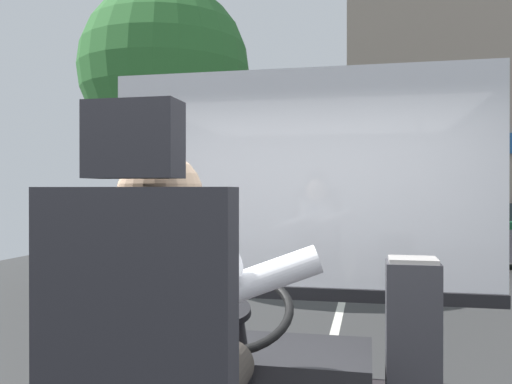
% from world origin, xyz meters
% --- Properties ---
extents(ground, '(18.00, 44.00, 0.06)m').
position_xyz_m(ground, '(0.00, 8.80, -0.02)').
color(ground, '#333333').
extents(bus_driver, '(0.81, 0.56, 0.75)m').
position_xyz_m(bus_driver, '(-0.10, -0.41, 1.48)').
color(bus_driver, '#332D28').
rests_on(bus_driver, driver_seat).
extents(steering_console, '(1.10, 0.97, 0.80)m').
position_xyz_m(steering_console, '(-0.10, 0.77, 0.91)').
color(steering_console, black).
rests_on(steering_console, bus_floor).
extents(fare_box, '(0.24, 0.22, 0.85)m').
position_xyz_m(fare_box, '(0.64, 0.80, 1.11)').
color(fare_box, '#333338').
rests_on(fare_box, bus_floor).
extents(windshield_panel, '(2.50, 0.08, 1.48)m').
position_xyz_m(windshield_panel, '(0.00, 1.62, 1.73)').
color(windshield_panel, silver).
extents(street_tree, '(3.27, 3.27, 5.83)m').
position_xyz_m(street_tree, '(-3.45, 8.01, 4.17)').
color(street_tree, '#4C3828').
rests_on(street_tree, ground).
extents(parked_car_green, '(2.03, 4.06, 1.46)m').
position_xyz_m(parked_car_green, '(4.43, 16.18, 0.75)').
color(parked_car_green, '#195633').
rests_on(parked_car_green, ground).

